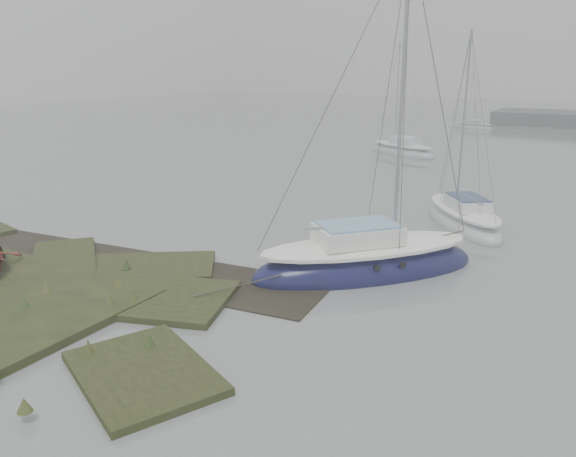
# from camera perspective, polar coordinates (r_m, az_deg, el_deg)

# --- Properties ---
(ground) EXTENTS (160.00, 160.00, 0.00)m
(ground) POSITION_cam_1_polar(r_m,az_deg,el_deg) (39.55, 17.56, 6.22)
(ground) COLOR slate
(ground) RESTS_ON ground
(sailboat_main) EXTENTS (6.89, 7.25, 10.63)m
(sailboat_main) POSITION_cam_1_polar(r_m,az_deg,el_deg) (18.06, 7.85, -3.46)
(sailboat_main) COLOR #10123D
(sailboat_main) RESTS_ON ground
(sailboat_white) EXTENTS (5.10, 5.91, 8.35)m
(sailboat_white) POSITION_cam_1_polar(r_m,az_deg,el_deg) (24.21, 17.37, 0.87)
(sailboat_white) COLOR silver
(sailboat_white) RESTS_ON ground
(sailboat_far_a) EXTENTS (6.36, 4.44, 8.60)m
(sailboat_far_a) POSITION_cam_1_polar(r_m,az_deg,el_deg) (42.82, 11.51, 7.73)
(sailboat_far_a) COLOR #A7ACB1
(sailboat_far_a) RESTS_ON ground
(sailboat_far_c) EXTENTS (4.49, 2.48, 6.04)m
(sailboat_far_c) POSITION_cam_1_polar(r_m,az_deg,el_deg) (62.69, 18.28, 9.79)
(sailboat_far_c) COLOR silver
(sailboat_far_c) RESTS_ON ground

